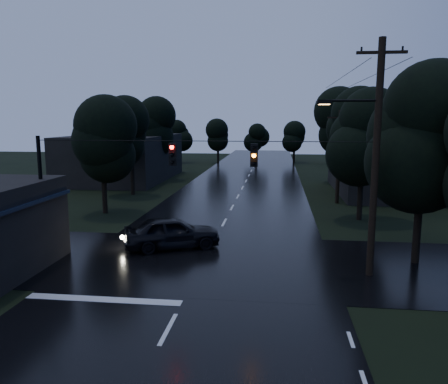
# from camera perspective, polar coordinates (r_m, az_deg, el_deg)

# --- Properties ---
(main_road) EXTENTS (12.00, 120.00, 0.02)m
(main_road) POSITION_cam_1_polar(r_m,az_deg,el_deg) (38.63, 1.83, -0.62)
(main_road) COLOR black
(main_road) RESTS_ON ground
(cross_street) EXTENTS (60.00, 9.00, 0.02)m
(cross_street) POSITION_cam_1_polar(r_m,az_deg,el_deg) (21.26, -2.62, -9.01)
(cross_street) COLOR black
(cross_street) RESTS_ON ground
(building_far_right) EXTENTS (10.00, 14.00, 4.40)m
(building_far_right) POSITION_cam_1_polar(r_m,az_deg,el_deg) (43.44, 21.09, 2.80)
(building_far_right) COLOR black
(building_far_right) RESTS_ON ground
(building_far_left) EXTENTS (10.00, 16.00, 5.00)m
(building_far_left) POSITION_cam_1_polar(r_m,az_deg,el_deg) (51.13, -12.98, 4.42)
(building_far_left) COLOR black
(building_far_left) RESTS_ON ground
(utility_pole_main) EXTENTS (3.50, 0.30, 10.00)m
(utility_pole_main) POSITION_cam_1_polar(r_m,az_deg,el_deg) (19.36, 18.97, 4.59)
(utility_pole_main) COLOR black
(utility_pole_main) RESTS_ON ground
(utility_pole_far) EXTENTS (2.00, 0.30, 7.50)m
(utility_pole_far) POSITION_cam_1_polar(r_m,az_deg,el_deg) (36.33, 14.76, 4.61)
(utility_pole_far) COLOR black
(utility_pole_far) RESTS_ON ground
(anchor_pole_left) EXTENTS (0.18, 0.18, 6.00)m
(anchor_pole_left) POSITION_cam_1_polar(r_m,az_deg,el_deg) (22.12, -22.67, -0.99)
(anchor_pole_left) COLOR black
(anchor_pole_left) RESTS_ON ground
(span_signals) EXTENTS (15.00, 0.37, 1.12)m
(span_signals) POSITION_cam_1_polar(r_m,az_deg,el_deg) (19.15, -1.59, 5.00)
(span_signals) COLOR black
(span_signals) RESTS_ON ground
(tree_corner_near) EXTENTS (4.48, 4.48, 9.44)m
(tree_corner_near) POSITION_cam_1_polar(r_m,az_deg,el_deg) (21.92, 24.68, 6.67)
(tree_corner_near) COLOR black
(tree_corner_near) RESTS_ON ground
(tree_left_a) EXTENTS (3.92, 3.92, 8.26)m
(tree_left_a) POSITION_cam_1_polar(r_m,az_deg,el_deg) (32.39, -15.63, 6.45)
(tree_left_a) COLOR black
(tree_left_a) RESTS_ON ground
(tree_left_b) EXTENTS (4.20, 4.20, 8.85)m
(tree_left_b) POSITION_cam_1_polar(r_m,az_deg,el_deg) (40.07, -12.06, 7.62)
(tree_left_b) COLOR black
(tree_left_b) RESTS_ON ground
(tree_left_c) EXTENTS (4.48, 4.48, 9.44)m
(tree_left_c) POSITION_cam_1_polar(r_m,az_deg,el_deg) (49.79, -8.97, 8.45)
(tree_left_c) COLOR black
(tree_left_c) RESTS_ON ground
(tree_right_a) EXTENTS (4.20, 4.20, 8.85)m
(tree_right_a) POSITION_cam_1_polar(r_m,az_deg,el_deg) (30.43, 17.71, 6.89)
(tree_right_a) COLOR black
(tree_right_a) RESTS_ON ground
(tree_right_b) EXTENTS (4.48, 4.48, 9.44)m
(tree_right_b) POSITION_cam_1_polar(r_m,az_deg,el_deg) (38.40, 16.44, 7.94)
(tree_right_b) COLOR black
(tree_right_b) RESTS_ON ground
(tree_right_c) EXTENTS (4.76, 4.76, 10.03)m
(tree_right_c) POSITION_cam_1_polar(r_m,az_deg,el_deg) (48.37, 15.24, 8.66)
(tree_right_c) COLOR black
(tree_right_c) RESTS_ON ground
(car) EXTENTS (5.40, 3.80, 1.71)m
(car) POSITION_cam_1_polar(r_m,az_deg,el_deg) (23.28, -6.78, -5.24)
(car) COLOR black
(car) RESTS_ON ground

